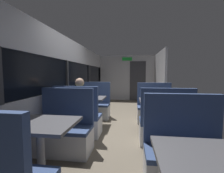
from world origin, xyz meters
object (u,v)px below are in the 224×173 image
Objects in this scene: dining_table_front_aisle at (218,171)px; dining_table_rear_aisle at (159,104)px; bench_mid_window_facing_end at (79,121)px; bench_near_window_facing_entry at (64,133)px; seated_passenger at (80,111)px; dining_table_mid_window at (87,101)px; bench_front_aisle_facing_entry at (185,159)px; bench_rear_aisle_facing_end at (165,127)px; bench_mid_window_facing_entry at (94,107)px; bench_rear_aisle_facing_entry at (154,110)px; dining_table_near_window at (40,130)px.

dining_table_front_aisle and dining_table_rear_aisle have the same top height.
bench_mid_window_facing_end is at bearing 131.59° from dining_table_front_aisle.
seated_passenger is at bearing 90.00° from bench_near_window_facing_entry.
bench_near_window_facing_entry is at bearing -90.00° from dining_table_mid_window.
bench_front_aisle_facing_entry is 1.12m from bench_rear_aisle_facing_end.
bench_near_window_facing_entry is 1.22× the size of dining_table_rear_aisle.
dining_table_mid_window is 0.82× the size of bench_mid_window_facing_entry.
seated_passenger is at bearing -147.82° from bench_rear_aisle_facing_entry.
bench_mid_window_facing_entry is (0.00, 0.70, -0.31)m from dining_table_mid_window.
bench_mid_window_facing_end and bench_rear_aisle_facing_entry have the same top height.
bench_front_aisle_facing_entry reaches higher than dining_table_rear_aisle.
bench_near_window_facing_entry and bench_rear_aisle_facing_end have the same top height.
bench_rear_aisle_facing_end is 1.82m from seated_passenger.
bench_front_aisle_facing_entry is (1.79, -2.02, -0.31)m from dining_table_mid_window.
dining_table_front_aisle is at bearing -56.62° from dining_table_mid_window.
bench_mid_window_facing_entry is at bearing 123.38° from bench_front_aisle_facing_entry.
dining_table_near_window is 1.00× the size of dining_table_front_aisle.
seated_passenger is (0.00, -1.33, 0.21)m from bench_mid_window_facing_entry.
bench_mid_window_facing_end is 1.22× the size of dining_table_front_aisle.
dining_table_mid_window is 0.82× the size of bench_rear_aisle_facing_entry.
dining_table_rear_aisle is at bearing 46.96° from dining_table_near_window.
bench_near_window_facing_entry is at bearing -133.04° from bench_rear_aisle_facing_entry.
bench_rear_aisle_facing_end is at bearing -90.00° from dining_table_rear_aisle.
bench_front_aisle_facing_entry and bench_rear_aisle_facing_end have the same top height.
dining_table_near_window is at bearing -145.79° from bench_rear_aisle_facing_end.
bench_rear_aisle_facing_entry is at bearing 90.00° from dining_table_front_aisle.
seated_passenger is at bearing -90.00° from dining_table_mid_window.
bench_near_window_facing_entry is at bearing -145.79° from dining_table_rear_aisle.
bench_mid_window_facing_entry is 1.22× the size of dining_table_rear_aisle.
bench_mid_window_facing_entry is (0.00, 2.12, 0.00)m from bench_near_window_facing_entry.
dining_table_mid_window is (0.00, 1.42, 0.31)m from bench_near_window_facing_entry.
bench_mid_window_facing_end is 1.00× the size of bench_rear_aisle_facing_end.
dining_table_rear_aisle is 0.77m from bench_rear_aisle_facing_end.
dining_table_mid_window is 0.64m from seated_passenger.
bench_near_window_facing_entry is 2.12m from bench_mid_window_facing_entry.
dining_table_mid_window is 1.00× the size of dining_table_front_aisle.
dining_table_front_aisle is 0.82× the size of bench_front_aisle_facing_entry.
bench_front_aisle_facing_entry is 2.52m from bench_rear_aisle_facing_entry.
dining_table_rear_aisle is at bearing 15.59° from bench_mid_window_facing_end.
bench_rear_aisle_facing_entry is at bearing 90.00° from bench_rear_aisle_facing_end.
bench_mid_window_facing_end is 1.00× the size of bench_front_aisle_facing_entry.
dining_table_mid_window is 1.80m from dining_table_rear_aisle.
dining_table_near_window is at bearing 161.47° from dining_table_front_aisle.
dining_table_front_aisle is 0.71× the size of seated_passenger.
dining_table_near_window is at bearing -90.00° from seated_passenger.
seated_passenger reaches higher than bench_rear_aisle_facing_end.
bench_rear_aisle_facing_end is at bearing -6.38° from bench_mid_window_facing_end.
bench_mid_window_facing_end is (0.00, 0.72, 0.00)m from bench_near_window_facing_entry.
bench_mid_window_facing_entry reaches higher than dining_table_front_aisle.
bench_mid_window_facing_end and bench_rear_aisle_facing_end have the same top height.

